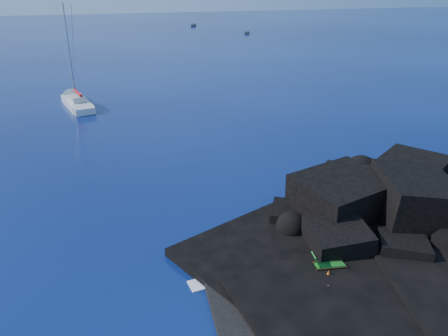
% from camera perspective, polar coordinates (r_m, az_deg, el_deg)
% --- Properties ---
extents(ground, '(400.00, 400.00, 0.00)m').
position_cam_1_polar(ground, '(20.02, -1.82, -19.76)').
color(ground, '#030932').
rests_on(ground, ground).
extents(headland, '(24.00, 24.00, 3.60)m').
position_cam_1_polar(headland, '(27.67, 23.36, -8.45)').
color(headland, black).
rests_on(headland, ground).
extents(beach, '(9.08, 6.86, 0.70)m').
position_cam_1_polar(beach, '(21.70, 9.75, -16.15)').
color(beach, black).
rests_on(beach, ground).
extents(surf_foam, '(10.00, 8.00, 0.06)m').
position_cam_1_polar(surf_foam, '(25.12, 6.08, -9.82)').
color(surf_foam, white).
rests_on(surf_foam, ground).
extents(sailboat, '(4.47, 11.30, 11.59)m').
position_cam_1_polar(sailboat, '(54.75, -18.59, 7.60)').
color(sailboat, silver).
rests_on(sailboat, ground).
extents(deck_chair, '(1.73, 0.97, 1.13)m').
position_cam_1_polar(deck_chair, '(22.66, 13.70, -11.72)').
color(deck_chair, '#197120').
rests_on(deck_chair, beach).
extents(towel, '(1.72, 0.85, 0.04)m').
position_cam_1_polar(towel, '(21.51, 12.27, -15.51)').
color(towel, white).
rests_on(towel, beach).
extents(sunbather, '(1.62, 0.50, 0.25)m').
position_cam_1_polar(sunbather, '(21.42, 12.30, -15.20)').
color(sunbather, tan).
rests_on(sunbather, towel).
extents(marker_cone, '(0.36, 0.36, 0.49)m').
position_cam_1_polar(marker_cone, '(22.27, 13.45, -13.40)').
color(marker_cone, '#FF640D').
rests_on(marker_cone, beach).
extents(distant_boat_a, '(2.66, 4.50, 0.57)m').
position_cam_1_polar(distant_boat_a, '(151.41, -4.00, 18.03)').
color(distant_boat_a, '#28292E').
rests_on(distant_boat_a, ground).
extents(distant_boat_b, '(2.69, 4.12, 0.53)m').
position_cam_1_polar(distant_boat_b, '(129.01, 3.03, 17.15)').
color(distant_boat_b, '#2B2B30').
rests_on(distant_boat_b, ground).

